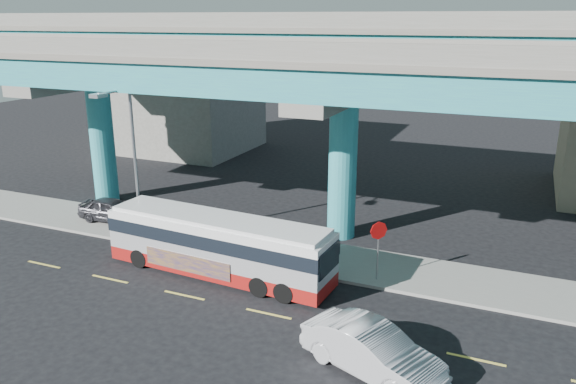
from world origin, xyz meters
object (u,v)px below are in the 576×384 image
at_px(transit_bus, 218,243).
at_px(street_lamp, 126,144).
at_px(sedan, 372,350).
at_px(stop_sign, 378,238).
at_px(parked_car, 112,210).

height_order(transit_bus, street_lamp, street_lamp).
relative_size(sedan, stop_sign, 1.92).
relative_size(transit_bus, sedan, 2.10).
relative_size(parked_car, street_lamp, 0.50).
xyz_separation_m(sedan, stop_sign, (-1.55, 6.61, 1.34)).
bearing_deg(parked_car, transit_bus, -114.14).
xyz_separation_m(sedan, street_lamp, (-14.31, 5.86, 4.58)).
distance_m(sedan, stop_sign, 6.92).
bearing_deg(sedan, parked_car, 86.35).
bearing_deg(transit_bus, sedan, -24.68).
bearing_deg(street_lamp, parked_car, 146.11).
height_order(transit_bus, stop_sign, stop_sign).
height_order(parked_car, stop_sign, stop_sign).
height_order(sedan, street_lamp, street_lamp).
bearing_deg(parked_car, sedan, -117.77).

